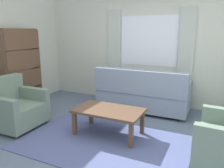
% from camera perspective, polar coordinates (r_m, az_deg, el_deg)
% --- Properties ---
extents(ground_plane, '(6.24, 6.24, 0.00)m').
position_cam_1_polar(ground_plane, '(3.56, -2.13, -14.64)').
color(ground_plane, slate).
extents(wall_back, '(5.32, 0.12, 2.60)m').
position_cam_1_polar(wall_back, '(5.26, 9.40, 9.15)').
color(wall_back, beige).
rests_on(wall_back, ground_plane).
extents(window_with_curtains, '(1.98, 0.07, 1.40)m').
position_cam_1_polar(window_with_curtains, '(5.17, 9.20, 10.75)').
color(window_with_curtains, white).
extents(area_rug, '(2.53, 1.64, 0.01)m').
position_cam_1_polar(area_rug, '(3.56, -2.13, -14.55)').
color(area_rug, '#4C5684').
rests_on(area_rug, ground_plane).
extents(couch, '(1.90, 0.82, 0.92)m').
position_cam_1_polar(couch, '(4.80, 7.69, -2.52)').
color(couch, gray).
rests_on(couch, ground_plane).
extents(armchair_left, '(0.84, 0.86, 0.88)m').
position_cam_1_polar(armchair_left, '(4.35, -23.63, -5.44)').
color(armchair_left, slate).
rests_on(armchair_left, ground_plane).
extents(coffee_table, '(1.10, 0.64, 0.44)m').
position_cam_1_polar(coffee_table, '(3.66, -0.86, -7.29)').
color(coffee_table, brown).
rests_on(coffee_table, ground_plane).
extents(bookshelf, '(0.30, 0.94, 1.72)m').
position_cam_1_polar(bookshelf, '(5.24, -21.81, 2.69)').
color(bookshelf, brown).
rests_on(bookshelf, ground_plane).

